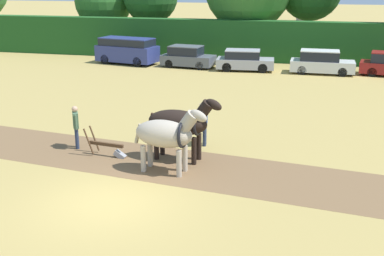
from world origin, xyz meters
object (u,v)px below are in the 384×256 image
(plow, at_px, (109,148))
(draft_horse_lead_left, at_px, (167,134))
(draft_horse_lead_right, at_px, (180,123))
(parked_van, at_px, (127,50))
(parked_car_left, at_px, (188,57))
(farmer_at_plow, at_px, (76,124))
(parked_car_center_left, at_px, (244,61))
(parked_car_center, at_px, (321,63))
(farmer_beside_team, at_px, (205,120))
(tree_left, at_px, (103,1))

(plow, bearing_deg, draft_horse_lead_left, -13.16)
(draft_horse_lead_right, bearing_deg, draft_horse_lead_left, -90.26)
(parked_van, bearing_deg, parked_car_left, 7.47)
(parked_car_left, bearing_deg, draft_horse_lead_left, -70.58)
(parked_van, bearing_deg, farmer_at_plow, -63.25)
(draft_horse_lead_right, bearing_deg, parked_car_center_left, 97.56)
(parked_car_center, bearing_deg, plow, -111.88)
(parked_car_center_left, xyz_separation_m, parked_car_center, (5.30, 0.11, 0.05))
(farmer_beside_team, bearing_deg, farmer_at_plow, -171.20)
(parked_van, bearing_deg, parked_car_center, 8.87)
(draft_horse_lead_right, xyz_separation_m, farmer_beside_team, (0.48, 1.77, -0.35))
(tree_left, bearing_deg, draft_horse_lead_right, -60.98)
(tree_left, relative_size, farmer_beside_team, 3.92)
(farmer_beside_team, distance_m, parked_car_left, 17.55)
(parked_car_center, bearing_deg, tree_left, 157.69)
(parked_van, bearing_deg, draft_horse_lead_right, -52.33)
(draft_horse_lead_left, xyz_separation_m, draft_horse_lead_right, (0.14, 1.20, 0.05))
(tree_left, relative_size, plow, 4.20)
(plow, relative_size, farmer_at_plow, 0.98)
(parked_car_left, height_order, parked_car_center, parked_car_center)
(parked_car_center_left, distance_m, parked_car_center, 5.30)
(tree_left, height_order, draft_horse_lead_left, tree_left)
(draft_horse_lead_right, distance_m, parked_van, 21.11)
(parked_car_left, bearing_deg, farmer_beside_team, -66.44)
(farmer_at_plow, distance_m, farmer_beside_team, 4.95)
(farmer_at_plow, xyz_separation_m, parked_car_center, (9.18, 18.09, -0.21))
(draft_horse_lead_left, height_order, parked_car_center_left, draft_horse_lead_left)
(tree_left, distance_m, parked_van, 9.83)
(parked_van, height_order, parked_car_center, parked_van)
(plow, distance_m, farmer_beside_team, 3.82)
(draft_horse_lead_left, distance_m, parked_car_center, 20.18)
(farmer_at_plow, relative_size, parked_car_left, 0.42)
(plow, bearing_deg, parked_car_left, 102.49)
(farmer_at_plow, height_order, farmer_beside_team, farmer_beside_team)
(draft_horse_lead_left, distance_m, farmer_at_plow, 4.34)
(tree_left, distance_m, draft_horse_lead_left, 31.44)
(plow, bearing_deg, parked_van, 116.16)
(tree_left, height_order, farmer_at_plow, tree_left)
(draft_horse_lead_left, bearing_deg, parked_car_center_left, 97.07)
(farmer_at_plow, height_order, parked_car_left, farmer_at_plow)
(tree_left, relative_size, farmer_at_plow, 4.13)
(farmer_beside_team, height_order, parked_car_center, farmer_beside_team)
(draft_horse_lead_left, height_order, plow, draft_horse_lead_left)
(farmer_at_plow, bearing_deg, parked_van, 76.22)
(parked_car_center_left, height_order, parked_car_center, parked_car_center)
(tree_left, bearing_deg, farmer_at_plow, -68.24)
(parked_van, relative_size, parked_car_left, 1.23)
(parked_van, distance_m, parked_car_center, 14.46)
(plow, xyz_separation_m, parked_car_center_left, (2.29, 18.52, 0.39))
(tree_left, height_order, parked_car_center_left, tree_left)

